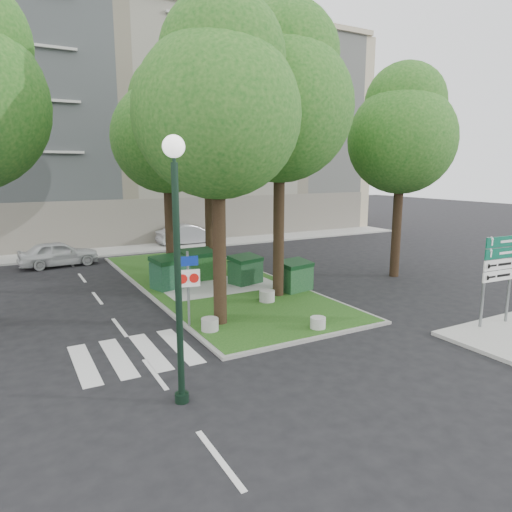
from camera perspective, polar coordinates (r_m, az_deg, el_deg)
ground at (r=14.15m, az=5.49°, el=-10.68°), size 120.00×120.00×0.00m
median_island at (r=21.09m, az=-5.73°, el=-3.28°), size 6.00×16.00×0.12m
median_kerb at (r=21.09m, az=-5.73°, el=-3.31°), size 6.30×16.30×0.10m
building_sidewalk at (r=30.70m, az=-14.38°, el=0.88°), size 42.00×3.00×0.12m
zebra_crossing at (r=13.88m, az=-11.34°, el=-11.26°), size 5.00×3.00×0.01m
apartment_building at (r=37.69m, az=-17.97°, el=14.60°), size 41.00×12.00×16.00m
tree_median_near_left at (r=14.86m, az=-4.66°, el=19.07°), size 5.20×5.20×10.53m
tree_median_near_right at (r=18.35m, az=3.16°, el=19.61°), size 5.60×5.60×11.46m
tree_median_mid at (r=21.03m, az=-10.96°, el=15.55°), size 4.80×4.80×9.99m
tree_median_far at (r=25.09m, az=-6.02°, el=17.96°), size 5.80×5.80×11.93m
tree_street_right at (r=23.04m, az=17.87°, el=14.81°), size 5.00×5.00×10.06m
dumpster_a at (r=20.00m, az=-10.68°, el=-2.01°), size 1.75×1.43×1.42m
dumpster_b at (r=21.31m, az=-7.32°, el=-1.11°), size 1.56×1.11×1.43m
dumpster_c at (r=20.43m, az=-1.33°, el=-1.73°), size 1.60×1.31×1.29m
dumpster_d at (r=19.34m, az=4.86°, el=-2.47°), size 1.56×1.24×1.30m
bollard_left at (r=14.73m, az=-5.79°, el=-8.49°), size 0.55×0.55×0.40m
bollard_right at (r=15.00m, az=7.74°, el=-8.25°), size 0.50×0.50×0.36m
bollard_mid at (r=17.76m, az=1.38°, el=-5.00°), size 0.60×0.60×0.43m
litter_bin at (r=22.84m, az=-0.34°, el=-0.95°), size 0.45×0.45×0.79m
street_lamp at (r=9.77m, az=-9.88°, el=1.89°), size 0.47×0.47×5.86m
traffic_sign_pole at (r=14.91m, az=-8.49°, el=-2.93°), size 0.77×0.18×2.59m
directional_sign at (r=16.74m, az=28.07°, el=-1.15°), size 1.47×0.17×2.94m
car_white at (r=26.83m, az=-23.44°, el=0.28°), size 4.16×1.95×1.38m
car_silver at (r=32.00m, az=-8.39°, el=2.69°), size 4.41×1.69×1.43m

